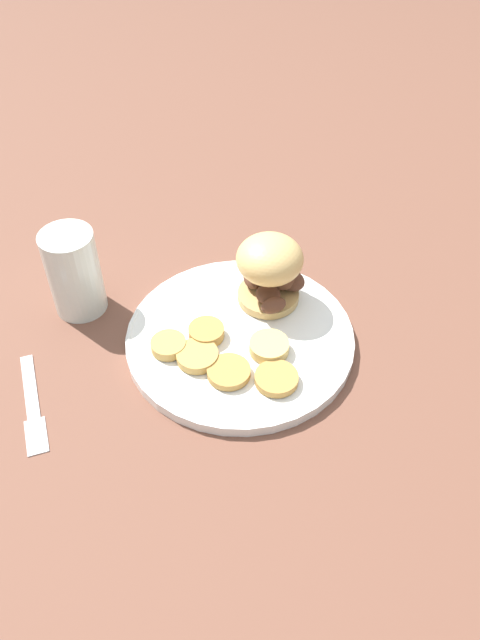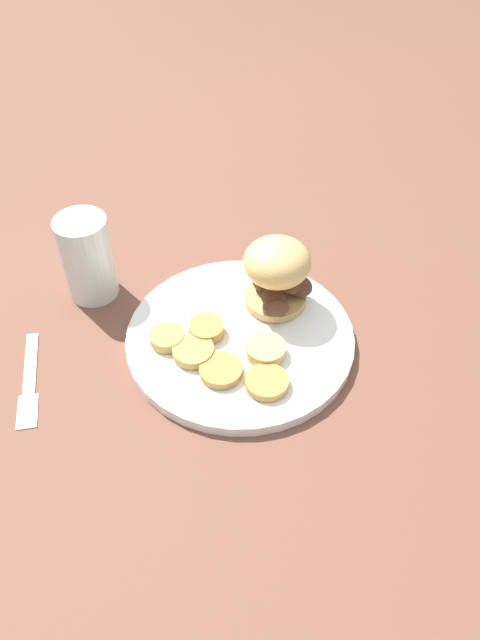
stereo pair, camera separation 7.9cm
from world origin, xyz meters
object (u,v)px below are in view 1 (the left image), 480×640
sandwich (268,268)px  drinking_glass (74,272)px  fork (32,404)px  dinner_plate (240,337)px

sandwich → drinking_glass: bearing=30.0°
fork → drinking_glass: (0.06, -0.16, 0.06)m
dinner_plate → drinking_glass: 0.24m
dinner_plate → fork: (0.16, 0.21, -0.01)m
drinking_glass → fork: bearing=110.1°
sandwich → fork: sandwich is taller
drinking_glass → sandwich: bearing=-150.0°
dinner_plate → fork: 0.27m
dinner_plate → sandwich: bearing=-88.2°
dinner_plate → fork: size_ratio=2.32×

